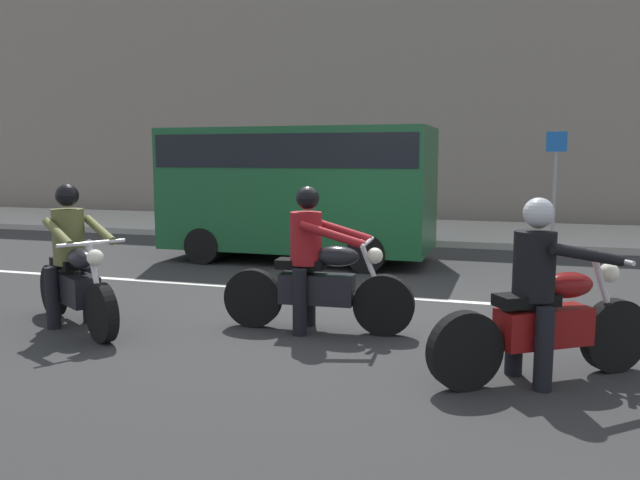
% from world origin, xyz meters
% --- Properties ---
extents(ground_plane, '(80.00, 80.00, 0.00)m').
position_xyz_m(ground_plane, '(0.00, 0.00, 0.00)').
color(ground_plane, '#2A2A2A').
extents(sidewalk_slab, '(40.00, 4.40, 0.14)m').
position_xyz_m(sidewalk_slab, '(0.00, 8.00, 0.07)').
color(sidewalk_slab, '#A8A399').
rests_on(sidewalk_slab, ground_plane).
extents(building_facade, '(40.00, 1.40, 9.89)m').
position_xyz_m(building_facade, '(0.00, 11.40, 4.95)').
color(building_facade, slate).
rests_on(building_facade, ground_plane).
extents(lane_marking_stripe, '(18.00, 0.14, 0.01)m').
position_xyz_m(lane_marking_stripe, '(0.85, 0.90, 0.00)').
color(lane_marking_stripe, silver).
rests_on(lane_marking_stripe, ground_plane).
extents(motorcycle_with_rider_black_leather, '(1.82, 1.30, 1.55)m').
position_xyz_m(motorcycle_with_rider_black_leather, '(2.19, -1.85, 0.64)').
color(motorcycle_with_rider_black_leather, black).
rests_on(motorcycle_with_rider_black_leather, ground_plane).
extents(motorcycle_with_rider_olive, '(1.81, 1.19, 1.58)m').
position_xyz_m(motorcycle_with_rider_olive, '(-2.66, -1.61, 0.65)').
color(motorcycle_with_rider_olive, black).
rests_on(motorcycle_with_rider_olive, ground_plane).
extents(motorcycle_with_rider_crimson, '(2.10, 0.70, 1.57)m').
position_xyz_m(motorcycle_with_rider_crimson, '(-0.09, -0.95, 0.64)').
color(motorcycle_with_rider_crimson, black).
rests_on(motorcycle_with_rider_crimson, ground_plane).
extents(parked_van_forest_green, '(4.74, 1.96, 2.37)m').
position_xyz_m(parked_van_forest_green, '(-1.80, 3.41, 1.37)').
color(parked_van_forest_green, '#164C28').
rests_on(parked_van_forest_green, ground_plane).
extents(street_sign_post, '(0.44, 0.08, 2.31)m').
position_xyz_m(street_sign_post, '(2.77, 7.75, 1.55)').
color(street_sign_post, gray).
rests_on(street_sign_post, sidewalk_slab).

